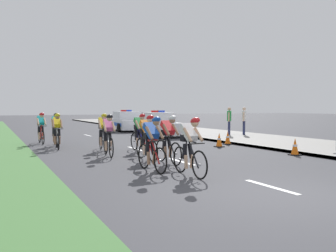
# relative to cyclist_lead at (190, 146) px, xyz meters

# --- Properties ---
(ground_plane) EXTENTS (160.00, 160.00, 0.00)m
(ground_plane) POSITION_rel_cyclist_lead_xyz_m (0.98, -2.92, -0.79)
(ground_plane) COLOR #424247
(sidewalk_slab) EXTENTS (5.04, 60.00, 0.12)m
(sidewalk_slab) POSITION_rel_cyclist_lead_xyz_m (8.28, 11.08, -0.73)
(sidewalk_slab) COLOR gray
(sidewalk_slab) RESTS_ON ground
(kerb_edge) EXTENTS (0.16, 60.00, 0.13)m
(kerb_edge) POSITION_rel_cyclist_lead_xyz_m (5.84, 11.08, -0.72)
(kerb_edge) COLOR #9E9E99
(kerb_edge) RESTS_ON ground
(lane_markings_centre) EXTENTS (0.14, 21.60, 0.01)m
(lane_markings_centre) POSITION_rel_cyclist_lead_xyz_m (0.98, 4.12, -0.78)
(lane_markings_centre) COLOR white
(lane_markings_centre) RESTS_ON ground
(cyclist_lead) EXTENTS (0.42, 1.72, 1.56)m
(cyclist_lead) POSITION_rel_cyclist_lead_xyz_m (0.00, 0.00, 0.00)
(cyclist_lead) COLOR black
(cyclist_lead) RESTS_ON ground
(cyclist_second) EXTENTS (0.42, 1.72, 1.56)m
(cyclist_second) POSITION_rel_cyclist_lead_xyz_m (-0.59, 1.04, 0.00)
(cyclist_second) COLOR black
(cyclist_second) RESTS_ON ground
(cyclist_third) EXTENTS (0.42, 1.72, 1.56)m
(cyclist_third) POSITION_rel_cyclist_lead_xyz_m (0.43, 1.99, 0.00)
(cyclist_third) COLOR black
(cyclist_third) RESTS_ON ground
(cyclist_fourth) EXTENTS (0.42, 1.72, 1.56)m
(cyclist_fourth) POSITION_rel_cyclist_lead_xyz_m (0.09, 2.91, 0.00)
(cyclist_fourth) COLOR black
(cyclist_fourth) RESTS_ON ground
(cyclist_fifth) EXTENTS (0.45, 1.72, 1.56)m
(cyclist_fifth) POSITION_rel_cyclist_lead_xyz_m (-0.72, 4.53, 0.00)
(cyclist_fifth) COLOR black
(cyclist_fifth) RESTS_ON ground
(cyclist_sixth) EXTENTS (0.42, 1.72, 1.56)m
(cyclist_sixth) POSITION_rel_cyclist_lead_xyz_m (0.82, 5.26, 0.00)
(cyclist_sixth) COLOR black
(cyclist_sixth) RESTS_ON ground
(cyclist_seventh) EXTENTS (0.45, 1.72, 1.56)m
(cyclist_seventh) POSITION_rel_cyclist_lead_xyz_m (-0.41, 6.21, 0.00)
(cyclist_seventh) COLOR black
(cyclist_seventh) RESTS_ON ground
(cyclist_eighth) EXTENTS (0.45, 1.72, 1.56)m
(cyclist_eighth) POSITION_rel_cyclist_lead_xyz_m (-2.00, 7.62, 0.00)
(cyclist_eighth) COLOR black
(cyclist_eighth) RESTS_ON ground
(cyclist_ninth) EXTENTS (0.43, 1.72, 1.56)m
(cyclist_ninth) POSITION_rel_cyclist_lead_xyz_m (-1.85, 8.89, 0.00)
(cyclist_ninth) COLOR black
(cyclist_ninth) RESTS_ON ground
(cyclist_tenth) EXTENTS (0.42, 1.72, 1.56)m
(cyclist_tenth) POSITION_rel_cyclist_lead_xyz_m (-2.32, 10.25, 0.00)
(cyclist_tenth) COLOR black
(cyclist_tenth) RESTS_ON ground
(police_car_nearest) EXTENTS (2.33, 4.55, 1.59)m
(police_car_nearest) POSITION_rel_cyclist_lead_xyz_m (4.71, 11.58, -0.11)
(police_car_nearest) COLOR white
(police_car_nearest) RESTS_ON ground
(police_car_second) EXTENTS (2.25, 4.52, 1.59)m
(police_car_second) POSITION_rel_cyclist_lead_xyz_m (4.71, 17.12, -0.11)
(police_car_second) COLOR silver
(police_car_second) RESTS_ON ground
(traffic_cone_near) EXTENTS (0.36, 0.36, 0.64)m
(traffic_cone_near) POSITION_rel_cyclist_lead_xyz_m (5.46, 1.47, -0.48)
(traffic_cone_near) COLOR black
(traffic_cone_near) RESTS_ON ground
(traffic_cone_mid) EXTENTS (0.36, 0.36, 0.64)m
(traffic_cone_mid) POSITION_rel_cyclist_lead_xyz_m (5.56, 5.62, -0.48)
(traffic_cone_mid) COLOR black
(traffic_cone_mid) RESTS_ON ground
(traffic_cone_far) EXTENTS (0.36, 0.36, 0.64)m
(traffic_cone_far) POSITION_rel_cyclist_lead_xyz_m (4.56, 4.95, -0.48)
(traffic_cone_far) COLOR black
(traffic_cone_far) RESTS_ON ground
(spectator_closest) EXTENTS (0.44, 0.41, 1.68)m
(spectator_closest) POSITION_rel_cyclist_lead_xyz_m (9.17, 8.72, 0.30)
(spectator_closest) COLOR #23284C
(spectator_closest) RESTS_ON sidewalk_slab
(spectator_middle) EXTENTS (0.42, 0.43, 1.68)m
(spectator_middle) POSITION_rel_cyclist_lead_xyz_m (8.19, 8.91, 0.30)
(spectator_middle) COLOR #23284C
(spectator_middle) RESTS_ON sidewalk_slab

